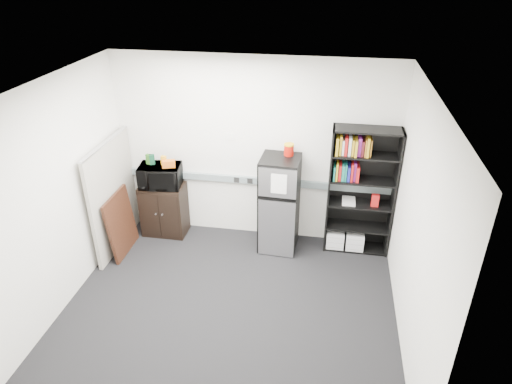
% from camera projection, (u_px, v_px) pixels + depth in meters
% --- Properties ---
extents(floor, '(4.00, 4.00, 0.00)m').
position_uv_depth(floor, '(230.00, 308.00, 5.59)').
color(floor, black).
rests_on(floor, ground).
extents(wall_back, '(4.00, 0.02, 2.70)m').
position_uv_depth(wall_back, '(254.00, 151.00, 6.48)').
color(wall_back, white).
rests_on(wall_back, floor).
extents(wall_right, '(0.02, 3.50, 2.70)m').
position_uv_depth(wall_right, '(417.00, 230.00, 4.66)').
color(wall_right, white).
rests_on(wall_right, floor).
extents(wall_left, '(0.02, 3.50, 2.70)m').
position_uv_depth(wall_left, '(57.00, 198.00, 5.25)').
color(wall_left, white).
rests_on(wall_left, floor).
extents(ceiling, '(4.00, 3.50, 0.02)m').
position_uv_depth(ceiling, '(222.00, 91.00, 4.32)').
color(ceiling, white).
rests_on(ceiling, wall_back).
extents(electrical_raceway, '(3.92, 0.05, 0.10)m').
position_uv_depth(electrical_raceway, '(254.00, 180.00, 6.66)').
color(electrical_raceway, slate).
rests_on(electrical_raceway, wall_back).
extents(wall_note, '(0.14, 0.00, 0.10)m').
position_uv_depth(wall_note, '(229.00, 137.00, 6.43)').
color(wall_note, white).
rests_on(wall_note, wall_back).
extents(bookshelf, '(0.90, 0.34, 1.85)m').
position_uv_depth(bookshelf, '(359.00, 189.00, 6.27)').
color(bookshelf, black).
rests_on(bookshelf, floor).
extents(cubicle_partition, '(0.06, 1.30, 1.62)m').
position_uv_depth(cubicle_partition, '(113.00, 196.00, 6.43)').
color(cubicle_partition, '#A8A295').
rests_on(cubicle_partition, floor).
extents(cabinet, '(0.65, 0.44, 0.81)m').
position_uv_depth(cabinet, '(164.00, 209.00, 6.90)').
color(cabinet, black).
rests_on(cabinet, floor).
extents(microwave, '(0.64, 0.47, 0.33)m').
position_uv_depth(microwave, '(160.00, 176.00, 6.62)').
color(microwave, black).
rests_on(microwave, cabinet).
extents(snack_box_a, '(0.08, 0.07, 0.15)m').
position_uv_depth(snack_box_a, '(149.00, 159.00, 6.56)').
color(snack_box_a, '#265B1A').
rests_on(snack_box_a, microwave).
extents(snack_box_b, '(0.08, 0.07, 0.15)m').
position_uv_depth(snack_box_b, '(152.00, 159.00, 6.56)').
color(snack_box_b, '#0D3A23').
rests_on(snack_box_b, microwave).
extents(snack_box_c, '(0.08, 0.06, 0.14)m').
position_uv_depth(snack_box_c, '(164.00, 161.00, 6.53)').
color(snack_box_c, orange).
rests_on(snack_box_c, microwave).
extents(snack_bag, '(0.20, 0.15, 0.10)m').
position_uv_depth(snack_bag, '(169.00, 164.00, 6.49)').
color(snack_bag, '#C45B13').
rests_on(snack_bag, microwave).
extents(refrigerator, '(0.55, 0.58, 1.41)m').
position_uv_depth(refrigerator, '(279.00, 204.00, 6.43)').
color(refrigerator, black).
rests_on(refrigerator, floor).
extents(coffee_can, '(0.14, 0.14, 0.18)m').
position_uv_depth(coffee_can, '(289.00, 149.00, 6.15)').
color(coffee_can, '#A91107').
rests_on(coffee_can, refrigerator).
extents(framed_poster, '(0.14, 0.71, 0.91)m').
position_uv_depth(framed_poster, '(121.00, 224.00, 6.45)').
color(framed_poster, black).
rests_on(framed_poster, floor).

